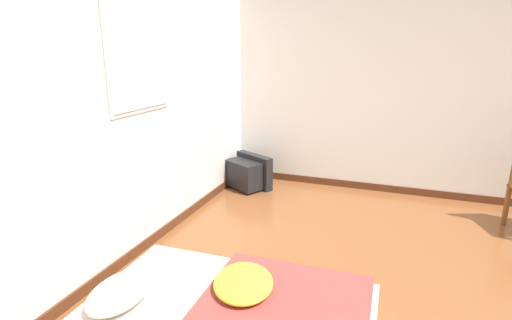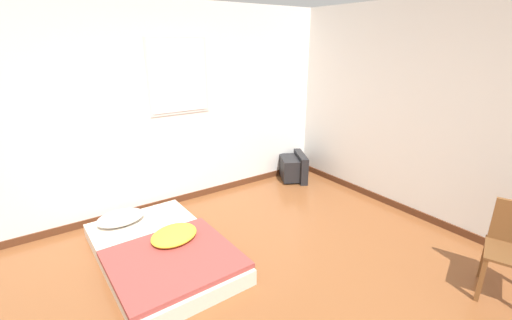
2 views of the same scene
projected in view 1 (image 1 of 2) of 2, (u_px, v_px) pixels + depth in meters
wall_back at (89, 115)px, 2.85m from camera, size 7.97×0.08×2.60m
wall_right at (441, 90)px, 4.55m from camera, size 0.08×7.33×2.60m
mattress_bed at (231, 312)px, 2.57m from camera, size 1.16×1.84×0.30m
crt_tv at (248, 173)px, 5.12m from camera, size 0.58×0.65×0.42m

